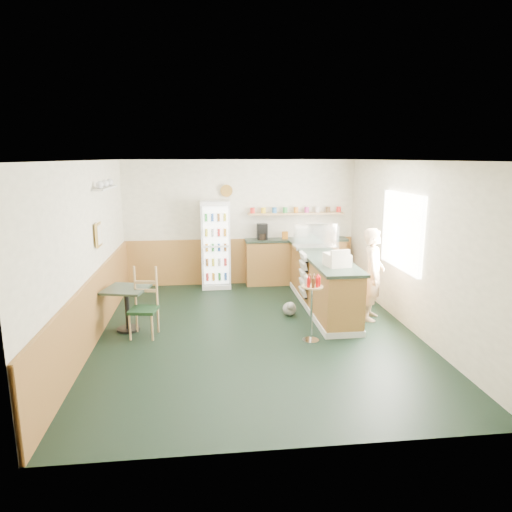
{
  "coord_description": "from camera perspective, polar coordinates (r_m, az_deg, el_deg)",
  "views": [
    {
      "loc": [
        -0.78,
        -6.83,
        2.74
      ],
      "look_at": [
        0.07,
        0.6,
        1.12
      ],
      "focal_mm": 32.0,
      "sensor_mm": 36.0,
      "label": 1
    }
  ],
  "objects": [
    {
      "name": "cafe_chair",
      "position": [
        7.36,
        -13.85,
        -5.36
      ],
      "size": [
        0.46,
        0.46,
        1.08
      ],
      "rotation": [
        0.0,
        0.0,
        -0.16
      ],
      "color": "black",
      "rests_on": "ground"
    },
    {
      "name": "newspaper_rack",
      "position": [
        8.39,
        5.93,
        -2.34
      ],
      "size": [
        0.09,
        0.41,
        0.83
      ],
      "color": "black",
      "rests_on": "ground"
    },
    {
      "name": "cafe_table",
      "position": [
        7.62,
        -15.85,
        -5.39
      ],
      "size": [
        0.78,
        0.78,
        0.71
      ],
      "rotation": [
        0.0,
        0.0,
        -0.25
      ],
      "color": "black",
      "rests_on": "ground"
    },
    {
      "name": "room_envelope",
      "position": [
        7.68,
        -2.28,
        3.07
      ],
      "size": [
        5.04,
        6.02,
        2.72
      ],
      "color": "#F0E8CC",
      "rests_on": "ground"
    },
    {
      "name": "back_counter",
      "position": [
        10.08,
        4.93,
        -0.4
      ],
      "size": [
        2.24,
        0.42,
        1.69
      ],
      "color": "#AB7C37",
      "rests_on": "ground"
    },
    {
      "name": "service_counter",
      "position": [
        8.5,
        8.28,
        -3.49
      ],
      "size": [
        0.68,
        3.01,
        1.01
      ],
      "color": "#AB7C37",
      "rests_on": "ground"
    },
    {
      "name": "condiment_stand",
      "position": [
        6.9,
        7.0,
        -5.17
      ],
      "size": [
        0.33,
        0.33,
        1.02
      ],
      "rotation": [
        0.0,
        0.0,
        -0.29
      ],
      "color": "silver",
      "rests_on": "ground"
    },
    {
      "name": "drinks_fridge",
      "position": [
        9.75,
        -5.07,
        1.42
      ],
      "size": [
        0.61,
        0.53,
        1.85
      ],
      "color": "white",
      "rests_on": "ground"
    },
    {
      "name": "ground",
      "position": [
        7.4,
        0.02,
        -9.53
      ],
      "size": [
        6.0,
        6.0,
        0.0
      ],
      "primitive_type": "plane",
      "color": "black",
      "rests_on": "ground"
    },
    {
      "name": "cash_register",
      "position": [
        7.53,
        10.1,
        -0.48
      ],
      "size": [
        0.41,
        0.42,
        0.21
      ],
      "primitive_type": "cube",
      "rotation": [
        0.0,
        0.0,
        0.16
      ],
      "color": "beige",
      "rests_on": "service_counter"
    },
    {
      "name": "display_case",
      "position": [
        8.9,
        7.45,
        2.42
      ],
      "size": [
        0.83,
        0.43,
        0.47
      ],
      "color": "silver",
      "rests_on": "service_counter"
    },
    {
      "name": "shopkeeper",
      "position": [
        8.02,
        14.4,
        -2.24
      ],
      "size": [
        0.57,
        0.64,
        1.59
      ],
      "primitive_type": "imported",
      "rotation": [
        0.0,
        0.0,
        1.15
      ],
      "color": "tan",
      "rests_on": "ground"
    },
    {
      "name": "dog_doorstop",
      "position": [
        8.12,
        4.22,
        -6.55
      ],
      "size": [
        0.24,
        0.31,
        0.29
      ],
      "rotation": [
        0.0,
        0.0,
        -0.22
      ],
      "color": "gray",
      "rests_on": "ground"
    }
  ]
}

